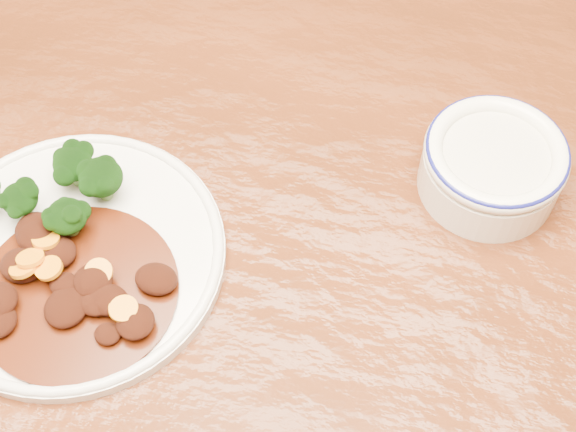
# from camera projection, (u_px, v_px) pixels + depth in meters

# --- Properties ---
(dining_table) EXTENTS (1.56, 1.00, 0.75)m
(dining_table) POSITION_uv_depth(u_px,v_px,m) (248.00, 306.00, 0.82)
(dining_table) COLOR #58250F
(dining_table) RESTS_ON ground
(dinner_plate) EXTENTS (0.28, 0.28, 0.02)m
(dinner_plate) POSITION_uv_depth(u_px,v_px,m) (74.00, 255.00, 0.75)
(dinner_plate) COLOR silver
(dinner_plate) RESTS_ON dining_table
(broccoli_florets) EXTENTS (0.14, 0.09, 0.05)m
(broccoli_florets) POSITION_uv_depth(u_px,v_px,m) (56.00, 189.00, 0.75)
(broccoli_florets) COLOR #6D984E
(broccoli_florets) RESTS_ON dinner_plate
(mince_stew) EXTENTS (0.18, 0.18, 0.03)m
(mince_stew) POSITION_uv_depth(u_px,v_px,m) (67.00, 282.00, 0.72)
(mince_stew) COLOR #411407
(mince_stew) RESTS_ON dinner_plate
(dip_bowl) EXTENTS (0.14, 0.14, 0.06)m
(dip_bowl) POSITION_uv_depth(u_px,v_px,m) (493.00, 165.00, 0.77)
(dip_bowl) COLOR white
(dip_bowl) RESTS_ON dining_table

